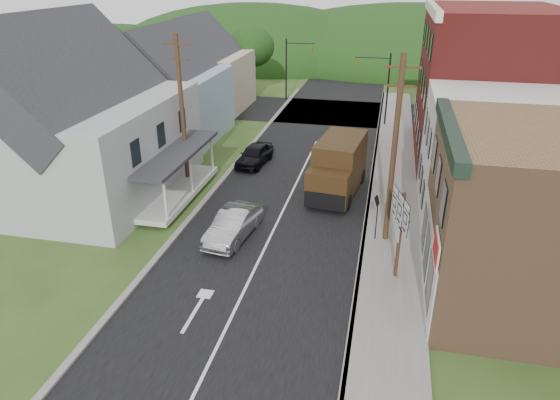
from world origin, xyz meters
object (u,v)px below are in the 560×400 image
Objects in this scene: silver_sedan at (234,225)px; delivery_van at (338,167)px; route_sign_cluster at (400,224)px; warning_sign at (377,211)px; dark_sedan at (255,155)px.

delivery_van is (4.37, 6.50, 0.93)m from silver_sedan.
warning_sign is (-0.97, 3.10, -1.01)m from route_sign_cluster.
delivery_van reaches higher than warning_sign.
silver_sedan is 10.20m from dark_sedan.
delivery_van is 2.53× the size of warning_sign.
route_sign_cluster reaches higher than dark_sedan.
silver_sedan is 1.11× the size of route_sign_cluster.
dark_sedan is 1.03× the size of route_sign_cluster.
silver_sedan is at bearing -116.91° from delivery_van.
warning_sign is at bearing -39.87° from dark_sedan.
delivery_van is at bearing 63.34° from silver_sedan.
dark_sedan is at bearing 106.48° from silver_sedan.
warning_sign is (6.83, 1.14, 0.96)m from silver_sedan.
silver_sedan is at bearing 149.97° from route_sign_cluster.
route_sign_cluster reaches higher than warning_sign.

